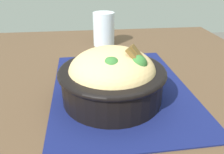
% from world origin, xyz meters
% --- Properties ---
extents(table, '(1.05, 0.95, 0.77)m').
position_xyz_m(table, '(0.00, 0.00, 0.69)').
color(table, '#4C3826').
rests_on(table, ground_plane).
extents(placemat, '(0.42, 0.31, 0.00)m').
position_xyz_m(placemat, '(0.01, -0.02, 0.77)').
color(placemat, '#11194C').
rests_on(placemat, table).
extents(bowl, '(0.22, 0.22, 0.12)m').
position_xyz_m(bowl, '(-0.03, -0.00, 0.82)').
color(bowl, black).
rests_on(bowl, placemat).
extents(fork, '(0.03, 0.13, 0.00)m').
position_xyz_m(fork, '(0.10, -0.01, 0.77)').
color(fork, silver).
rests_on(fork, placemat).
extents(drinking_glass, '(0.07, 0.07, 0.11)m').
position_xyz_m(drinking_glass, '(0.32, -0.01, 0.82)').
color(drinking_glass, silver).
rests_on(drinking_glass, table).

